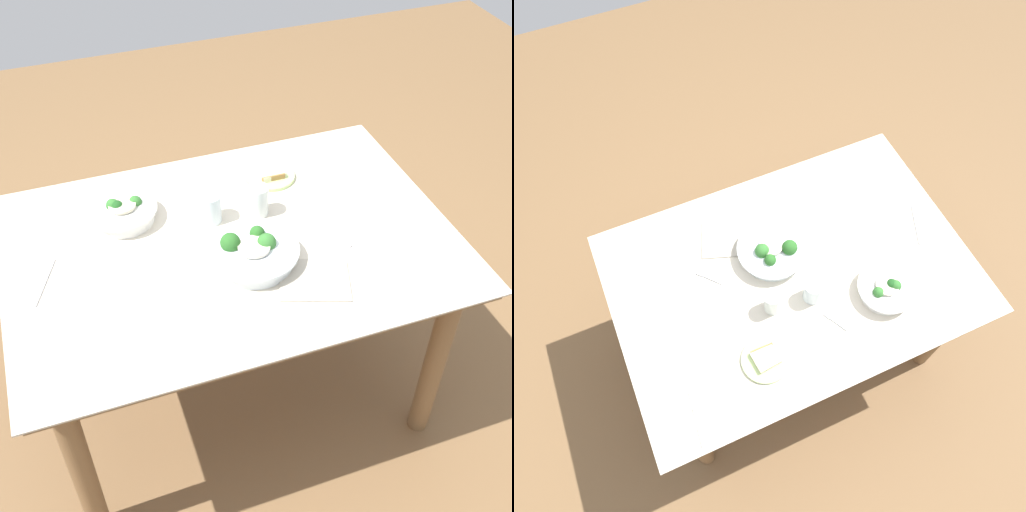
{
  "view_description": "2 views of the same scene",
  "coord_description": "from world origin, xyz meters",
  "views": [
    {
      "loc": [
        -0.43,
        -1.43,
        2.04
      ],
      "look_at": [
        0.04,
        -0.11,
        0.76
      ],
      "focal_mm": 45.82,
      "sensor_mm": 36.0,
      "label": 1
    },
    {
      "loc": [
        0.42,
        0.73,
        2.38
      ],
      "look_at": [
        0.05,
        -0.09,
        0.76
      ],
      "focal_mm": 34.01,
      "sensor_mm": 36.0,
      "label": 2
    }
  ],
  "objects": [
    {
      "name": "ground_plane",
      "position": [
        0.0,
        0.0,
        0.0
      ],
      "size": [
        6.0,
        6.0,
        0.0
      ],
      "primitive_type": "plane",
      "color": "brown"
    },
    {
      "name": "table_knife_left",
      "position": [
        -0.55,
        0.01,
        0.74
      ],
      "size": [
        0.08,
        0.18,
        0.0
      ],
      "primitive_type": "cube",
      "rotation": [
        0.0,
        0.0,
        1.18
      ],
      "color": "#B7B7BC",
      "rests_on": "dining_table"
    },
    {
      "name": "fork_by_near_bowl",
      "position": [
        0.3,
        -0.11,
        0.74
      ],
      "size": [
        0.08,
        0.09,
        0.0
      ],
      "rotation": [
        0.0,
        0.0,
        5.42
      ],
      "color": "#B7B7BC",
      "rests_on": "dining_table"
    },
    {
      "name": "table_knife_right",
      "position": [
        0.51,
        0.35,
        0.74
      ],
      "size": [
        0.03,
        0.21,
        0.0
      ],
      "primitive_type": "cube",
      "rotation": [
        0.0,
        0.0,
        4.61
      ],
      "color": "#B7B7BC",
      "rests_on": "dining_table"
    },
    {
      "name": "fork_by_far_bowl",
      "position": [
        -0.06,
        0.24,
        0.74
      ],
      "size": [
        0.05,
        0.09,
        0.0
      ],
      "rotation": [
        0.0,
        0.0,
        5.18
      ],
      "color": "#B7B7BC",
      "rests_on": "dining_table"
    },
    {
      "name": "bread_side_plate",
      "position": [
        0.23,
        0.27,
        0.75
      ],
      "size": [
        0.17,
        0.17,
        0.03
      ],
      "color": "#B7D684",
      "rests_on": "dining_table"
    },
    {
      "name": "water_glass_side",
      "position": [
        -0.03,
        0.12,
        0.79
      ],
      "size": [
        0.07,
        0.07,
        0.1
      ],
      "primitive_type": "cylinder",
      "color": "silver",
      "rests_on": "dining_table"
    },
    {
      "name": "water_glass_center",
      "position": [
        0.13,
        0.1,
        0.79
      ],
      "size": [
        0.07,
        0.07,
        0.1
      ],
      "primitive_type": "cylinder",
      "color": "silver",
      "rests_on": "dining_table"
    },
    {
      "name": "dining_table",
      "position": [
        0.0,
        0.0,
        0.62
      ],
      "size": [
        1.35,
        0.95,
        0.74
      ],
      "color": "beige",
      "rests_on": "ground_plane"
    },
    {
      "name": "napkin_folded_upper",
      "position": [
        0.17,
        -0.24,
        0.74
      ],
      "size": [
        0.24,
        0.23,
        0.01
      ],
      "primitive_type": "cube",
      "rotation": [
        0.0,
        0.0,
        -0.34
      ],
      "color": "#B1A997",
      "rests_on": "dining_table"
    },
    {
      "name": "broccoli_bowl_near",
      "position": [
        0.03,
        -0.1,
        0.77
      ],
      "size": [
        0.27,
        0.27,
        0.09
      ],
      "color": "white",
      "rests_on": "dining_table"
    },
    {
      "name": "broccoli_bowl_far",
      "position": [
        -0.28,
        0.21,
        0.77
      ],
      "size": [
        0.22,
        0.22,
        0.07
      ],
      "color": "white",
      "rests_on": "dining_table"
    }
  ]
}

